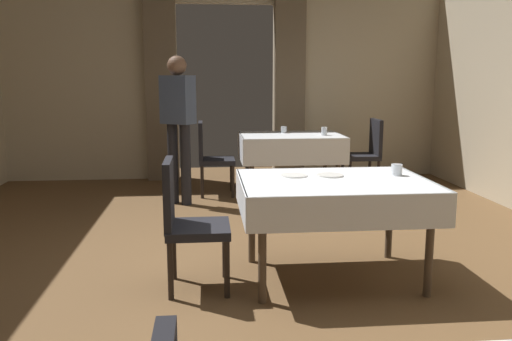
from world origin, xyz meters
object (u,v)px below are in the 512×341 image
glass_mid_a (397,170)px  dining_table_mid (334,191)px  chair_far_right (367,151)px  plate_mid_b (294,175)px  plate_mid_c (330,175)px  chair_far_left (210,155)px  person_waiter_by_doorway (178,117)px  dining_table_far (291,143)px  glass_far_a (284,130)px  glass_far_b (324,131)px  chair_mid_left (186,218)px

glass_mid_a → dining_table_mid: bearing=-166.6°
chair_far_right → plate_mid_b: size_ratio=4.68×
plate_mid_b → plate_mid_c: 0.27m
dining_table_mid → glass_mid_a: 0.54m
chair_far_left → person_waiter_by_doorway: 0.77m
dining_table_mid → dining_table_far: 3.03m
chair_far_right → plate_mid_c: bearing=-112.0°
person_waiter_by_doorway → chair_far_left: bearing=50.6°
glass_mid_a → person_waiter_by_doorway: (-1.75, 2.36, 0.23)m
glass_mid_a → plate_mid_b: bearing=176.7°
dining_table_mid → glass_mid_a: (0.51, 0.12, 0.13)m
plate_mid_b → glass_far_a: 3.08m
glass_mid_a → person_waiter_by_doorway: bearing=126.6°
glass_far_b → plate_mid_c: bearing=-101.7°
chair_far_left → glass_far_b: chair_far_left is taller
glass_mid_a → plate_mid_b: size_ratio=0.44×
chair_far_left → plate_mid_b: (0.60, -2.76, 0.24)m
glass_far_b → chair_far_right: bearing=18.6°
glass_far_b → person_waiter_by_doorway: 1.88m
chair_mid_left → person_waiter_by_doorway: bearing=93.7°
chair_far_left → glass_far_a: chair_far_left is taller
dining_table_mid → plate_mid_c: size_ratio=6.92×
chair_mid_left → glass_far_a: (1.17, 3.33, 0.28)m
chair_far_left → plate_mid_b: size_ratio=4.68×
plate_mid_c → dining_table_far: bearing=86.8°
plate_mid_b → plate_mid_c: (0.27, -0.02, 0.00)m
glass_mid_a → glass_far_a: bearing=97.5°
plate_mid_b → dining_table_mid: bearing=-31.7°
glass_far_a → glass_far_b: size_ratio=0.83×
glass_mid_a → person_waiter_by_doorway: size_ratio=0.05×
dining_table_far → glass_far_a: 0.25m
glass_mid_a → person_waiter_by_doorway: person_waiter_by_doorway is taller
chair_far_right → glass_mid_a: bearing=-103.0°
chair_far_left → glass_far_b: bearing=-1.0°
chair_mid_left → chair_far_left: (0.20, 3.03, 0.00)m
glass_mid_a → glass_far_b: bearing=88.7°
chair_mid_left → chair_far_left: same height
plate_mid_b → glass_far_a: bearing=83.1°
dining_table_far → plate_mid_b: (-0.43, -2.86, 0.11)m
dining_table_far → glass_far_b: (0.41, -0.12, 0.16)m
glass_far_a → person_waiter_by_doorway: size_ratio=0.05×
chair_far_right → person_waiter_by_doorway: person_waiter_by_doorway is taller
glass_mid_a → glass_far_b: 2.78m
dining_table_far → plate_mid_c: size_ratio=6.56×
chair_mid_left → glass_far_b: bearing=61.3°
dining_table_mid → chair_far_right: (1.20, 3.11, -0.15)m
glass_mid_a → glass_far_b: glass_far_b is taller
glass_mid_a → plate_mid_c: (-0.51, 0.02, -0.04)m
chair_mid_left → chair_far_left: bearing=86.2°
dining_table_far → glass_far_a: glass_far_a is taller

